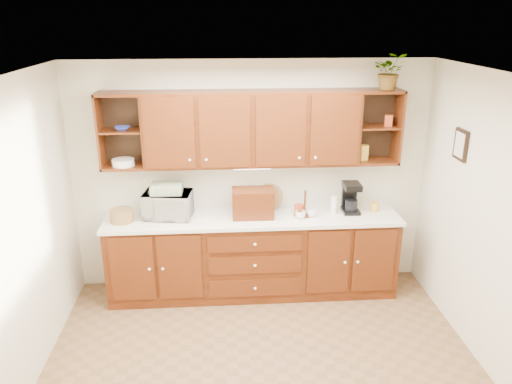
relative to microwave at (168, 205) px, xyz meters
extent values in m
plane|color=brown|center=(0.93, -1.49, -1.08)|extent=(4.00, 4.00, 0.00)
plane|color=white|center=(0.93, -1.49, 1.52)|extent=(4.00, 4.00, 0.00)
plane|color=beige|center=(0.93, 0.26, 0.22)|extent=(4.00, 0.00, 4.00)
plane|color=beige|center=(-1.07, -1.49, 0.22)|extent=(0.00, 3.50, 3.50)
plane|color=beige|center=(2.93, -1.49, 0.22)|extent=(0.00, 3.50, 3.50)
cube|color=#371506|center=(0.93, -0.04, -0.63)|extent=(3.20, 0.60, 0.90)
cube|color=white|center=(0.93, -0.05, -0.16)|extent=(3.24, 0.64, 0.04)
cube|color=#371506|center=(0.93, 0.09, 0.81)|extent=(2.30, 0.33, 0.80)
cube|color=black|center=(-0.45, 0.25, 0.81)|extent=(0.45, 0.02, 0.80)
cube|color=black|center=(2.30, 0.25, 0.81)|extent=(0.45, 0.02, 0.80)
cube|color=#371506|center=(-0.45, 0.09, 0.81)|extent=(0.43, 0.30, 0.02)
cube|color=#371506|center=(2.30, 0.09, 0.81)|extent=(0.43, 0.30, 0.02)
cube|color=#371506|center=(2.30, 0.09, 1.19)|extent=(0.45, 0.33, 0.03)
cube|color=white|center=(0.93, 0.04, 0.39)|extent=(0.40, 0.05, 0.02)
cube|color=black|center=(2.91, -0.59, 0.77)|extent=(0.03, 0.24, 0.30)
cylinder|color=olive|center=(-0.48, -0.09, -0.07)|extent=(0.31, 0.31, 0.13)
imported|color=beige|center=(0.00, 0.00, 0.00)|extent=(0.55, 0.41, 0.28)
cube|color=#E0D169|center=(0.00, 0.00, 0.19)|extent=(0.34, 0.25, 0.10)
cylinder|color=black|center=(-0.16, -0.03, 0.02)|extent=(0.07, 0.07, 0.32)
cylinder|color=olive|center=(1.13, 0.15, -0.13)|extent=(0.31, 0.20, 0.30)
cube|color=#371506|center=(0.93, -0.05, 0.01)|extent=(0.45, 0.28, 0.31)
cylinder|color=#371506|center=(1.49, -0.09, 0.01)|extent=(0.02, 0.02, 0.30)
cylinder|color=#371506|center=(1.49, -0.09, -0.13)|extent=(0.12, 0.12, 0.02)
imported|color=white|center=(1.57, -0.11, -0.10)|extent=(0.13, 0.13, 0.09)
imported|color=white|center=(1.47, -0.01, -0.10)|extent=(0.13, 0.13, 0.09)
imported|color=white|center=(1.44, -0.15, -0.10)|extent=(0.13, 0.13, 0.09)
cylinder|color=#AA3818|center=(1.43, -0.06, -0.08)|extent=(0.11, 0.11, 0.13)
cylinder|color=white|center=(1.83, -0.03, -0.04)|extent=(0.10, 0.10, 0.20)
cylinder|color=gold|center=(2.31, 0.01, -0.09)|extent=(0.12, 0.12, 0.10)
cube|color=black|center=(2.03, -0.01, -0.12)|extent=(0.19, 0.24, 0.04)
cube|color=black|center=(2.03, 0.08, 0.02)|extent=(0.17, 0.06, 0.29)
cube|color=black|center=(2.03, -0.01, 0.17)|extent=(0.19, 0.24, 0.06)
cylinder|color=black|center=(2.03, -0.03, -0.05)|extent=(0.14, 0.14, 0.13)
imported|color=navy|center=(-0.43, 0.06, 0.84)|extent=(0.17, 0.17, 0.04)
cylinder|color=white|center=(-0.45, 0.06, 0.47)|extent=(0.28, 0.28, 0.07)
cube|color=gold|center=(2.15, 0.08, 0.52)|extent=(0.12, 0.11, 0.17)
cube|color=#AA3818|center=(2.40, 0.07, 0.88)|extent=(0.10, 0.10, 0.12)
imported|color=#999999|center=(2.36, 0.06, 1.40)|extent=(0.40, 0.36, 0.38)
camera|label=1|loc=(0.59, -5.12, 1.96)|focal=35.00mm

